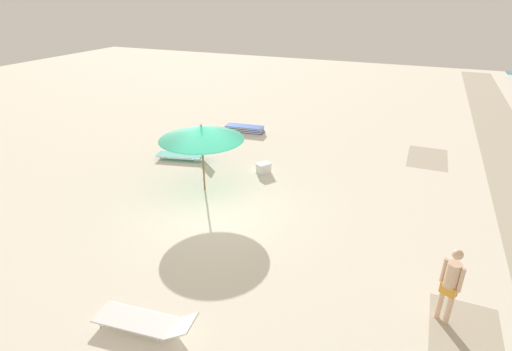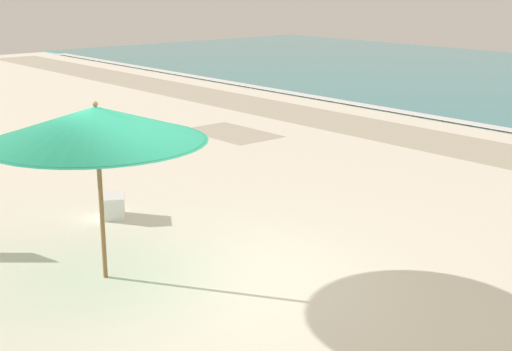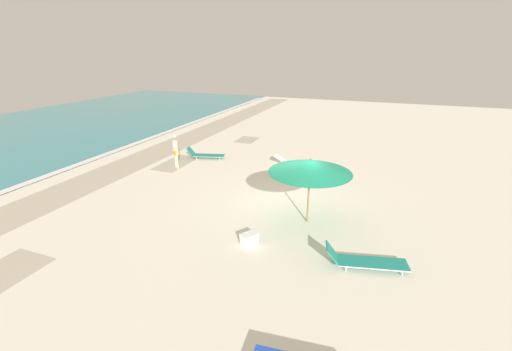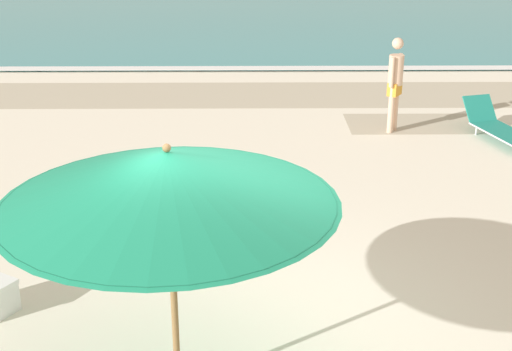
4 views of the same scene
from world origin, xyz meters
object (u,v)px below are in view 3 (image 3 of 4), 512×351
object	(u,v)px
sun_lounger_beside_umbrella	(205,155)
beachgoer_wading_adult	(175,149)
beach_umbrella	(310,166)
sun_lounger_near_water_left	(295,161)
cooler_box	(249,239)
sun_lounger_under_umbrella	(364,261)

from	to	relation	value
sun_lounger_beside_umbrella	beachgoer_wading_adult	xyz separation A→B (m)	(-1.89, 0.58, 0.78)
beach_umbrella	sun_lounger_near_water_left	xyz separation A→B (m)	(5.92, 1.99, -1.85)
beach_umbrella	cooler_box	xyz separation A→B (m)	(-2.11, 1.34, -1.87)
beach_umbrella	beachgoer_wading_adult	world-z (taller)	beach_umbrella
cooler_box	sun_lounger_near_water_left	bearing A→B (deg)	35.92
sun_lounger_beside_umbrella	beachgoer_wading_adult	world-z (taller)	beachgoer_wading_adult
beach_umbrella	sun_lounger_beside_umbrella	bearing A→B (deg)	53.00
beach_umbrella	sun_lounger_near_water_left	world-z (taller)	beach_umbrella
beachgoer_wading_adult	cooler_box	bearing A→B (deg)	171.90
beach_umbrella	sun_lounger_under_umbrella	xyz separation A→B (m)	(-2.06, -2.07, -1.84)
sun_lounger_beside_umbrella	beachgoer_wading_adult	bearing A→B (deg)	147.37
sun_lounger_under_umbrella	sun_lounger_near_water_left	bearing A→B (deg)	13.86
sun_lounger_under_umbrella	beachgoer_wading_adult	world-z (taller)	beachgoer_wading_adult
sun_lounger_near_water_left	cooler_box	bearing A→B (deg)	178.31
beach_umbrella	sun_lounger_under_umbrella	size ratio (longest dim) A/B	1.21
sun_lounger_under_umbrella	sun_lounger_beside_umbrella	distance (m)	11.58
beachgoer_wading_adult	cooler_box	size ratio (longest dim) A/B	2.89
sun_lounger_under_umbrella	cooler_box	world-z (taller)	sun_lounger_under_umbrella
beach_umbrella	cooler_box	bearing A→B (deg)	147.60
beachgoer_wading_adult	sun_lounger_beside_umbrella	bearing A→B (deg)	-73.90
beach_umbrella	beachgoer_wading_adult	xyz separation A→B (m)	(3.34, 7.52, -1.06)
sun_lounger_under_umbrella	cooler_box	size ratio (longest dim) A/B	3.78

